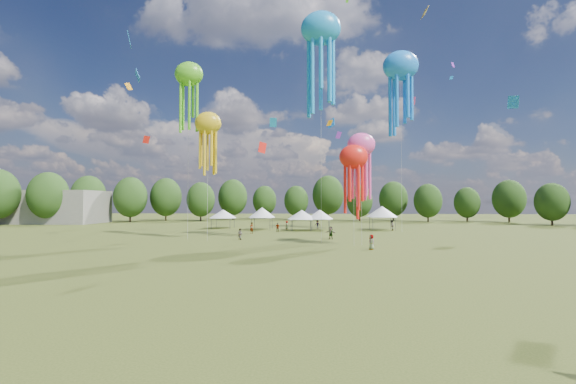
{
  "coord_description": "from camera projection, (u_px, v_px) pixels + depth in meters",
  "views": [
    {
      "loc": [
        0.75,
        -13.87,
        5.2
      ],
      "look_at": [
        -1.34,
        15.0,
        6.0
      ],
      "focal_mm": 22.82,
      "sensor_mm": 36.0,
      "label": 1
    }
  ],
  "objects": [
    {
      "name": "spectator_near",
      "position": [
        240.0,
        234.0,
        50.35
      ],
      "size": [
        0.97,
        0.94,
        1.57
      ],
      "primitive_type": "imported",
      "rotation": [
        0.0,
        0.0,
        2.46
      ],
      "color": "gray",
      "rests_on": "ground"
    },
    {
      "name": "ground",
      "position": [
        295.0,
        340.0,
        13.74
      ],
      "size": [
        300.0,
        300.0,
        0.0
      ],
      "primitive_type": "plane",
      "color": "#384416",
      "rests_on": "ground"
    },
    {
      "name": "small_kites",
      "position": [
        323.0,
        51.0,
        57.31
      ],
      "size": [
        76.74,
        52.0,
        39.18
      ],
      "color": "gold",
      "rests_on": "ground"
    },
    {
      "name": "hangar",
      "position": [
        21.0,
        207.0,
        90.85
      ],
      "size": [
        40.0,
        12.0,
        8.0
      ],
      "primitive_type": "cube",
      "color": "gray",
      "rests_on": "ground"
    },
    {
      "name": "treeline",
      "position": [
        292.0,
        196.0,
        76.53
      ],
      "size": [
        201.57,
        95.24,
        13.43
      ],
      "color": "#38281C",
      "rests_on": "ground"
    },
    {
      "name": "festival_tents",
      "position": [
        302.0,
        213.0,
        69.09
      ],
      "size": [
        36.43,
        9.98,
        4.45
      ],
      "color": "#47474C",
      "rests_on": "ground"
    },
    {
      "name": "spectators_far",
      "position": [
        326.0,
        228.0,
        60.29
      ],
      "size": [
        25.26,
        31.94,
        1.87
      ],
      "color": "gray",
      "rests_on": "ground"
    },
    {
      "name": "show_kites",
      "position": [
        341.0,
        90.0,
        54.74
      ],
      "size": [
        38.06,
        24.52,
        31.88
      ],
      "color": "gold",
      "rests_on": "ground"
    }
  ]
}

